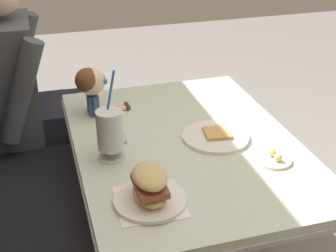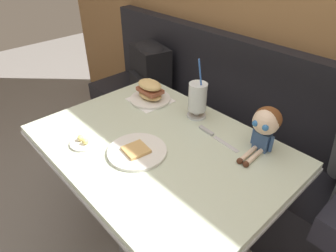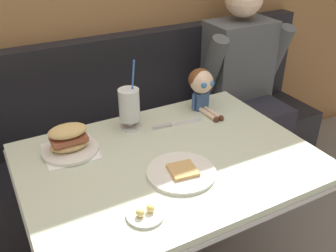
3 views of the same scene
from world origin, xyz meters
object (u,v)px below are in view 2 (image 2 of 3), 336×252
(butter_knife, at_px, (211,134))
(backpack, at_px, (150,70))
(toast_plate, at_px, (137,151))
(seated_doll, at_px, (266,124))
(sandwich_plate, at_px, (150,93))
(milkshake_glass, at_px, (198,99))
(butter_saucer, at_px, (84,142))

(butter_knife, xyz_separation_m, backpack, (-0.91, 0.39, -0.09))
(toast_plate, bearing_deg, seated_doll, 50.15)
(toast_plate, xyz_separation_m, sandwich_plate, (-0.31, 0.33, 0.04))
(butter_knife, height_order, backpack, backpack)
(butter_knife, xyz_separation_m, seated_doll, (0.21, 0.08, 0.12))
(sandwich_plate, distance_m, butter_knife, 0.44)
(sandwich_plate, height_order, butter_knife, sandwich_plate)
(seated_doll, height_order, backpack, seated_doll)
(toast_plate, xyz_separation_m, seated_doll, (0.34, 0.40, 0.12))
(milkshake_glass, xyz_separation_m, butter_saucer, (-0.18, -0.53, -0.09))
(backpack, bearing_deg, sandwich_plate, -39.18)
(seated_doll, relative_size, backpack, 0.55)
(sandwich_plate, relative_size, backpack, 0.54)
(milkshake_glass, xyz_separation_m, sandwich_plate, (-0.28, -0.06, -0.05))
(sandwich_plate, bearing_deg, toast_plate, -46.89)
(butter_saucer, relative_size, butter_knife, 0.51)
(toast_plate, height_order, butter_knife, toast_plate)
(milkshake_glass, height_order, backpack, milkshake_glass)
(toast_plate, xyz_separation_m, milkshake_glass, (-0.03, 0.40, 0.09))
(butter_knife, relative_size, seated_doll, 1.07)
(sandwich_plate, bearing_deg, milkshake_glass, 12.88)
(toast_plate, relative_size, sandwich_plate, 1.14)
(toast_plate, height_order, sandwich_plate, sandwich_plate)
(toast_plate, xyz_separation_m, butter_knife, (0.13, 0.33, -0.00))
(milkshake_glass, bearing_deg, seated_doll, 1.13)
(backpack, bearing_deg, toast_plate, -42.48)
(seated_doll, bearing_deg, toast_plate, -129.85)
(toast_plate, distance_m, butter_saucer, 0.25)
(milkshake_glass, relative_size, sandwich_plate, 1.43)
(butter_knife, bearing_deg, butter_saucer, -125.89)
(milkshake_glass, xyz_separation_m, seated_doll, (0.36, 0.01, 0.03))
(butter_saucer, distance_m, seated_doll, 0.77)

